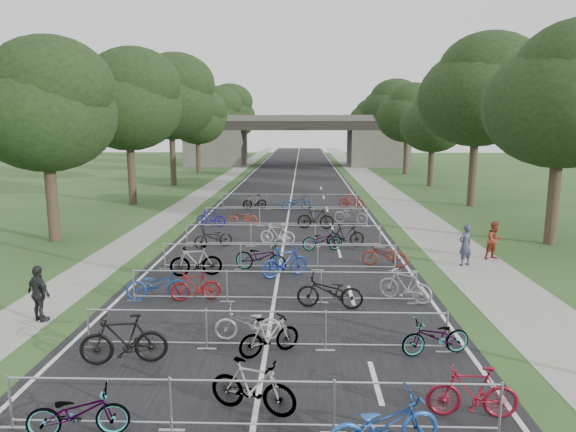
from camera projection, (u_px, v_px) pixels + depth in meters
The scene contains 56 objects.
road at pixel (295, 175), 58.89m from camera, with size 11.00×140.00×0.01m, color black.
sidewalk_right at pixel (365, 176), 58.66m from camera, with size 3.00×140.00×0.01m, color gray.
sidewalk_left at pixel (230, 175), 59.11m from camera, with size 2.00×140.00×0.01m, color gray.
lane_markings at pixel (295, 175), 58.89m from camera, with size 0.12×140.00×0.00m, color silver.
overpass_bridge at pixel (297, 141), 73.04m from camera, with size 31.00×8.00×7.05m.
tree_left_0 at pixel (46, 109), 24.55m from camera, with size 6.72×6.72×10.25m.
tree_right_0 at pixel (566, 99), 23.77m from camera, with size 7.17×7.17×10.93m.
tree_left_1 at pixel (129, 102), 36.22m from camera, with size 7.56×7.56×11.53m.
tree_right_1 at pixel (479, 93), 35.41m from camera, with size 8.18×8.18×12.47m.
tree_left_2 at pixel (171, 99), 47.89m from camera, with size 8.40×8.40×12.81m.
tree_right_2 at pixel (434, 123), 47.56m from camera, with size 6.16×6.16×9.39m.
tree_left_3 at pixel (198, 118), 59.98m from camera, with size 6.72×6.72×10.25m.
tree_right_3 at pixel (409, 114), 59.20m from camera, with size 7.17×7.17×10.93m.
tree_left_4 at pixel (215, 113), 71.65m from camera, with size 7.56×7.56×11.53m.
tree_right_4 at pixel (391, 109), 70.84m from camera, with size 8.18×8.18×12.47m.
tree_left_5 at pixel (227, 110), 83.31m from camera, with size 8.40×8.40×12.81m.
tree_right_5 at pixel (378, 124), 82.99m from camera, with size 6.16×6.16×9.39m.
tree_left_6 at pixel (237, 121), 95.41m from camera, with size 6.72×6.72×10.25m.
tree_right_6 at pixel (369, 118), 94.63m from camera, with size 7.17×7.17×10.93m.
barrier_row_0 at pixel (252, 406), 9.59m from camera, with size 9.70×0.08×1.10m.
barrier_row_1 at pixel (266, 330), 13.14m from camera, with size 9.70×0.08×1.10m.
barrier_row_2 at pixel (274, 287), 16.68m from camera, with size 9.70×0.08×1.10m.
barrier_row_3 at pixel (279, 257), 20.42m from camera, with size 9.70×0.08×1.10m.
barrier_row_4 at pixel (283, 236), 24.36m from camera, with size 9.70×0.08×1.10m.
barrier_row_5 at pixel (286, 217), 29.28m from camera, with size 9.70×0.08×1.10m.
barrier_row_6 at pixel (289, 202), 35.18m from camera, with size 9.70×0.08×1.10m.
bike_0 at pixel (78, 413), 9.48m from camera, with size 0.65×1.86×0.98m, color #A8ACB1.
bike_1 at pixel (253, 387), 10.28m from camera, with size 0.53×1.86×1.12m, color #A8ACB1.
bike_2 at pixel (383, 426), 8.95m from camera, with size 0.74×2.14×1.12m, color #1C4B9E.
bike_3 at pixel (473, 393), 10.09m from camera, with size 0.51×1.80×1.08m, color maroon.
bike_4 at pixel (124, 340), 12.37m from camera, with size 0.59×2.09×1.25m, color black.
bike_5 at pixel (248, 324), 13.76m from camera, with size 0.63×1.80×0.94m, color #9999A0.
bike_6 at pixel (269, 336), 12.89m from camera, with size 0.47×1.68×1.01m, color #A8ACB1.
bike_7 at pixel (436, 337), 12.88m from camera, with size 0.63×1.81×0.95m, color #A8ACB1.
bike_8 at pixel (157, 285), 16.92m from camera, with size 0.70×2.01×1.06m, color navy.
bike_9 at pixel (196, 286), 16.89m from camera, with size 0.47×1.66×1.00m, color maroon.
bike_10 at pixel (330, 292), 16.15m from camera, with size 0.73×2.10×1.10m, color black.
bike_11 at pixel (405, 286), 16.76m from camera, with size 0.52×1.83×1.10m, color #A3A1A9.
bike_12 at pixel (196, 261), 19.62m from camera, with size 0.56×1.98×1.19m, color #A8ACB1.
bike_13 at pixel (261, 257), 20.30m from camera, with size 0.75×2.15×1.13m, color #A8ACB1.
bike_14 at pixel (285, 262), 19.52m from camera, with size 0.55×1.95×1.17m, color navy.
bike_15 at pixel (385, 255), 20.94m from camera, with size 0.65×1.86×0.97m, color maroon.
bike_16 at pixel (213, 237), 24.20m from camera, with size 0.66×1.88×0.99m, color black.
bike_17 at pixel (277, 234), 24.77m from camera, with size 0.50×1.76×1.06m, color #B8B9C1.
bike_18 at pixel (322, 240), 23.68m from camera, with size 0.64×1.84×0.97m, color #A8ACB1.
bike_19 at pixel (345, 236), 24.27m from camera, with size 0.53×1.88×1.13m, color black.
bike_20 at pixel (211, 218), 29.18m from camera, with size 0.48×1.71×1.03m, color navy.
bike_21 at pixel (243, 218), 29.57m from camera, with size 0.59×1.68×0.88m, color #9F2F17.
bike_22 at pixel (316, 218), 28.57m from camera, with size 0.58×2.04×1.23m, color black.
bike_23 at pixel (351, 215), 29.98m from camera, with size 0.72×2.07×1.09m, color #96979D.
bike_25 at pixel (255, 202), 35.29m from camera, with size 0.47×1.66×1.00m, color #A8ACB1.
bike_26 at pixel (296, 202), 34.86m from camera, with size 0.71×2.02×1.06m, color #1B4395.
bike_27 at pixel (351, 201), 35.60m from camera, with size 0.49×1.75×1.05m, color maroon.
pedestrian_a at pixel (465, 245), 21.04m from camera, with size 0.64×0.42×1.74m, color #2F3646.
pedestrian_b at pixel (495, 241), 22.06m from camera, with size 0.80×0.62×1.64m, color maroon.
pedestrian_c at pixel (39, 294), 15.05m from camera, with size 0.99×0.41×1.69m, color black.
Camera 1 is at (0.93, -8.80, 5.74)m, focal length 32.00 mm.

